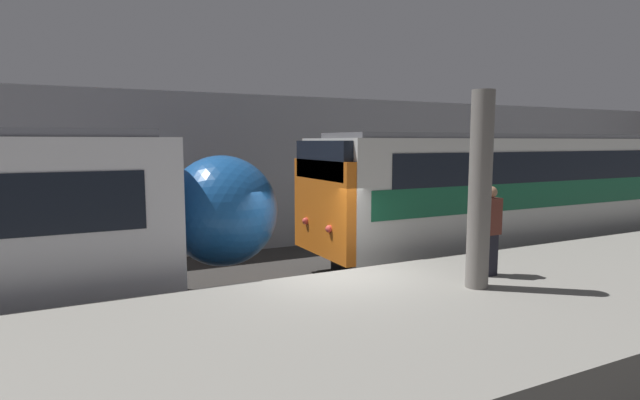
{
  "coord_description": "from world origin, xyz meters",
  "views": [
    {
      "loc": [
        -4.5,
        -8.47,
        3.53
      ],
      "look_at": [
        0.21,
        0.93,
        2.29
      ],
      "focal_mm": 28.0,
      "sensor_mm": 36.0,
      "label": 1
    }
  ],
  "objects": [
    {
      "name": "person_waiting",
      "position": [
        2.54,
        -1.59,
        1.89
      ],
      "size": [
        0.38,
        0.24,
        1.71
      ],
      "color": "black",
      "rests_on": "platform"
    },
    {
      "name": "platform",
      "position": [
        0.0,
        -2.53,
        0.49
      ],
      "size": [
        40.0,
        5.05,
        0.98
      ],
      "color": "gray",
      "rests_on": "ground"
    },
    {
      "name": "station_rear_barrier",
      "position": [
        0.0,
        6.85,
        2.5
      ],
      "size": [
        50.0,
        0.15,
        5.0
      ],
      "color": "#939399",
      "rests_on": "ground"
    },
    {
      "name": "train_boxy",
      "position": [
        10.13,
        2.31,
        1.93
      ],
      "size": [
        18.66,
        2.9,
        3.74
      ],
      "color": "black",
      "rests_on": "ground"
    },
    {
      "name": "support_pillar_near",
      "position": [
        1.78,
        -2.08,
        2.69
      ],
      "size": [
        0.39,
        0.39,
        3.41
      ],
      "color": "slate",
      "rests_on": "platform"
    },
    {
      "name": "ground_plane",
      "position": [
        0.0,
        0.0,
        0.0
      ],
      "size": [
        120.0,
        120.0,
        0.0
      ],
      "primitive_type": "plane",
      "color": "#33302D"
    }
  ]
}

